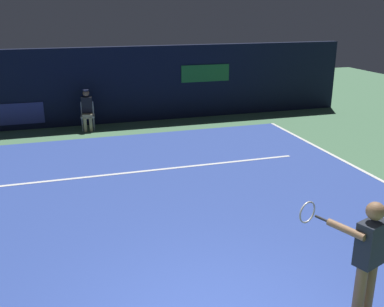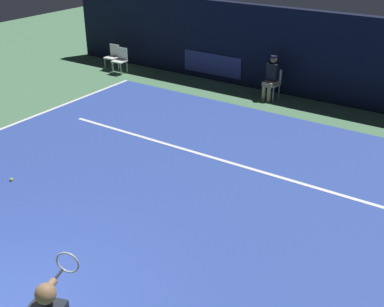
# 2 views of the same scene
# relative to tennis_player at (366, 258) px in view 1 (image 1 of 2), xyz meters

# --- Properties ---
(ground_plane) EXTENTS (34.84, 34.84, 0.00)m
(ground_plane) POSITION_rel_tennis_player_xyz_m (-1.83, 4.46, -0.99)
(ground_plane) COLOR #4C7A56
(court_surface) EXTENTS (11.07, 10.30, 0.01)m
(court_surface) POSITION_rel_tennis_player_xyz_m (-1.83, 4.46, -0.98)
(court_surface) COLOR #2D479E
(court_surface) RESTS_ON ground
(line_sideline_left) EXTENTS (0.10, 10.30, 0.01)m
(line_sideline_left) POSITION_rel_tennis_player_xyz_m (3.66, 4.46, -0.97)
(line_sideline_left) COLOR white
(line_sideline_left) RESTS_ON court_surface
(line_service) EXTENTS (8.64, 0.10, 0.01)m
(line_service) POSITION_rel_tennis_player_xyz_m (-1.83, 6.26, -0.97)
(line_service) COLOR white
(line_service) RESTS_ON court_surface
(back_wall) EXTENTS (17.96, 0.33, 2.60)m
(back_wall) POSITION_rel_tennis_player_xyz_m (-1.83, 11.45, 0.31)
(back_wall) COLOR black
(back_wall) RESTS_ON ground
(tennis_player) EXTENTS (0.85, 0.91, 1.73)m
(tennis_player) POSITION_rel_tennis_player_xyz_m (0.00, 0.00, 0.00)
(tennis_player) COLOR #8C6647
(tennis_player) RESTS_ON ground
(line_judge_on_chair) EXTENTS (0.47, 0.56, 1.32)m
(line_judge_on_chair) POSITION_rel_tennis_player_xyz_m (-2.51, 10.67, -0.30)
(line_judge_on_chair) COLOR white
(line_judge_on_chair) RESTS_ON ground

